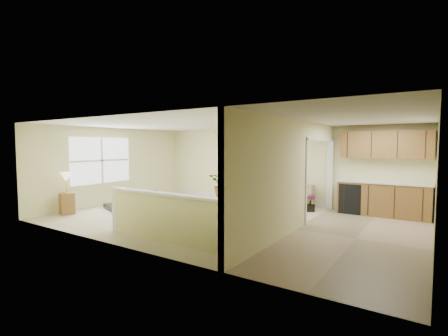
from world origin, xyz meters
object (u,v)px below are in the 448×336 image
Objects in this scene: accent_table at (243,186)px; palm_plant at (226,184)px; piano at (133,191)px; lamp_stand at (67,196)px; piano_bench at (187,208)px; small_plant at (310,204)px; loveseat at (284,195)px.

palm_plant is (-0.50, -0.34, 0.07)m from accent_table.
piano is 3.69m from accent_table.
lamp_stand is (-3.10, -4.54, -0.03)m from accent_table.
piano_bench is (2.06, 0.10, -0.32)m from piano.
small_plant is (2.62, 2.46, -0.02)m from piano_bench.
small_plant is at bearing 43.19° from piano_bench.
loveseat is 1.40× the size of palm_plant.
palm_plant reaches higher than small_plant.
palm_plant is 4.94m from lamp_stand.
piano is at bearing -122.49° from palm_plant.
palm_plant reaches higher than piano_bench.
palm_plant is at bearing 78.04° from piano.
piano is 2.81× the size of piano_bench.
loveseat is 1.57m from accent_table.
lamp_stand is (-2.98, -1.66, 0.27)m from piano_bench.
loveseat is at bearing 6.10° from palm_plant.
piano is at bearing -133.19° from loveseat.
palm_plant is at bearing 178.54° from small_plant.
loveseat is at bearing -4.31° from accent_table.
loveseat is 2.19× the size of accent_table.
small_plant is (4.68, 2.56, -0.35)m from piano.
small_plant is at bearing -7.98° from loveseat.
accent_table is 0.70× the size of lamp_stand.
small_plant is (3.00, -0.08, -0.39)m from palm_plant.
lamp_stand is at bearing -127.11° from loveseat.
piano_bench is at bearing -81.47° from palm_plant.
accent_table is 1.68× the size of small_plant.
accent_table is at bearing 170.62° from small_plant.
palm_plant is (1.68, 2.64, 0.04)m from piano.
piano is at bearing 59.49° from lamp_stand.
piano is 4.71m from loveseat.
accent_table is at bearing 74.31° from piano.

